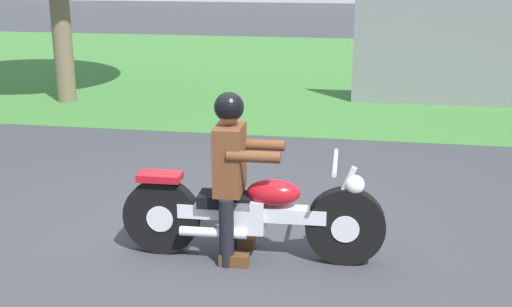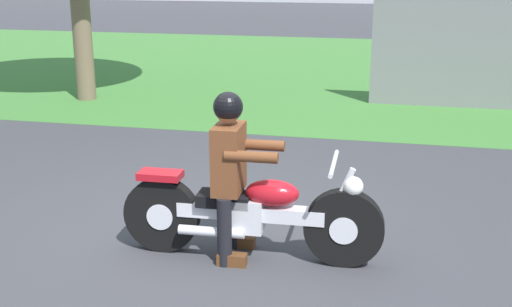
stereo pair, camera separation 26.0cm
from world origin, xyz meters
The scene contains 4 objects.
ground centered at (0.00, 0.00, 0.00)m, with size 120.00×120.00×0.00m, color #38383D.
grass_verge centered at (0.00, 9.64, 0.00)m, with size 60.00×12.00×0.01m, color #3D7533.
motorcycle_lead centered at (0.53, -0.26, 0.39)m, with size 2.19×0.66×0.88m.
rider_lead centered at (0.36, -0.26, 0.82)m, with size 0.56×0.48×1.40m.
Camera 2 is at (1.68, -5.17, 2.41)m, focal length 46.13 mm.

